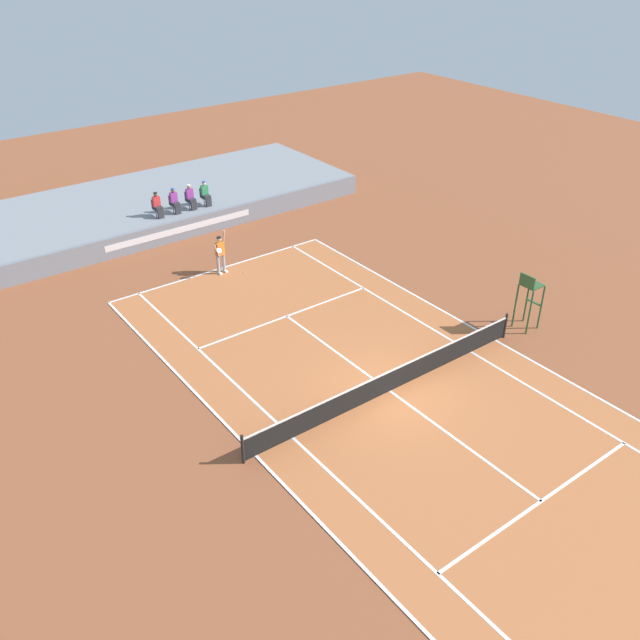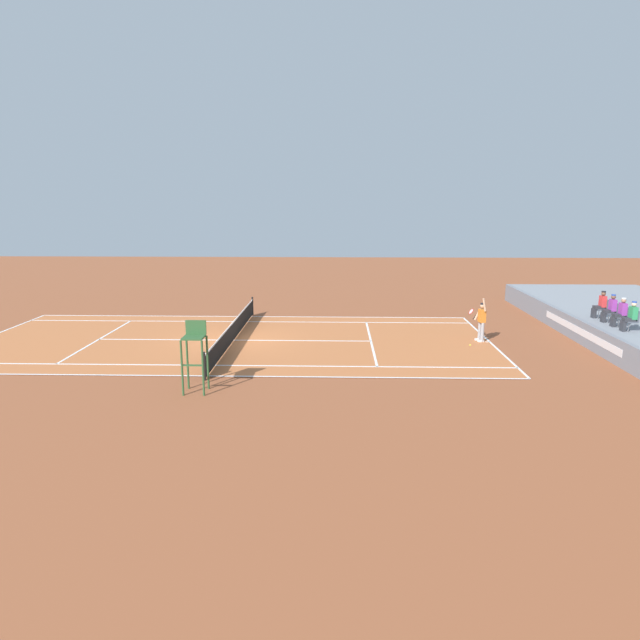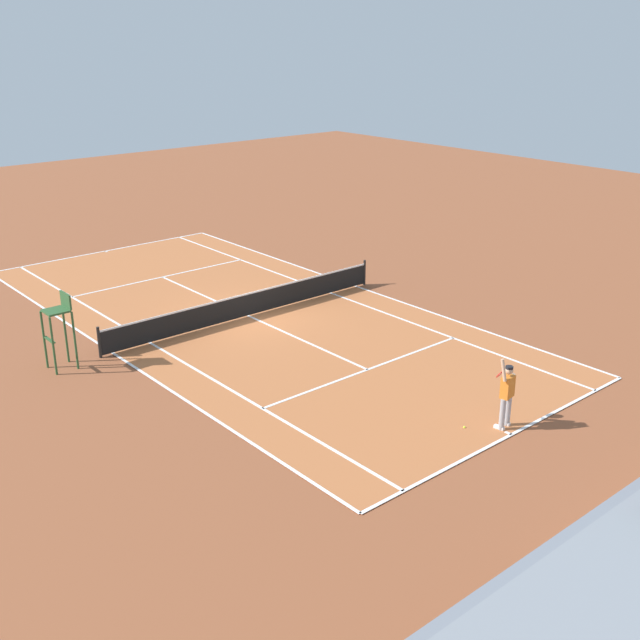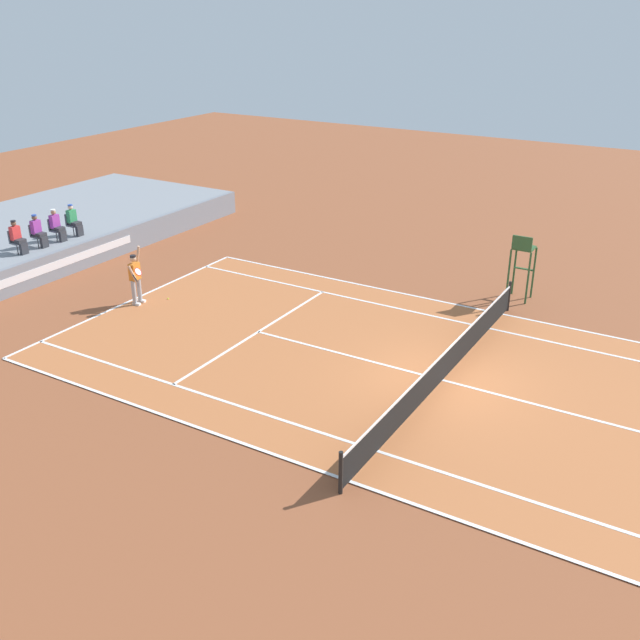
# 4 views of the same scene
# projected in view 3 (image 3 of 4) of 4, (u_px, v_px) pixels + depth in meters

# --- Properties ---
(ground_plane) EXTENTS (80.00, 80.00, 0.00)m
(ground_plane) POSITION_uv_depth(u_px,v_px,m) (249.00, 317.00, 28.96)
(ground_plane) COLOR brown
(court) EXTENTS (11.08, 23.88, 0.03)m
(court) POSITION_uv_depth(u_px,v_px,m) (249.00, 316.00, 28.96)
(court) COLOR #B76638
(court) RESTS_ON ground
(net) EXTENTS (11.98, 0.10, 1.07)m
(net) POSITION_uv_depth(u_px,v_px,m) (248.00, 303.00, 28.78)
(net) COLOR black
(net) RESTS_ON ground
(tennis_player) EXTENTS (0.75, 0.71, 2.08)m
(tennis_player) POSITION_uv_depth(u_px,v_px,m) (506.00, 394.00, 20.55)
(tennis_player) COLOR #9E9EA3
(tennis_player) RESTS_ON ground
(tennis_ball) EXTENTS (0.07, 0.07, 0.07)m
(tennis_ball) POSITION_uv_depth(u_px,v_px,m) (464.00, 427.00, 20.84)
(tennis_ball) COLOR #D1E533
(tennis_ball) RESTS_ON ground
(umpire_chair) EXTENTS (0.77, 0.77, 2.44)m
(umpire_chair) POSITION_uv_depth(u_px,v_px,m) (59.00, 322.00, 24.07)
(umpire_chair) COLOR #2D562D
(umpire_chair) RESTS_ON ground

